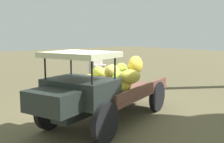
# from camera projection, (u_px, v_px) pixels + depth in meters

# --- Properties ---
(ground_plane) EXTENTS (60.00, 60.00, 0.00)m
(ground_plane) POSITION_uv_depth(u_px,v_px,m) (107.00, 115.00, 7.58)
(ground_plane) COLOR brown
(truck) EXTENTS (4.66, 2.82, 1.88)m
(truck) POSITION_uv_depth(u_px,v_px,m) (101.00, 88.00, 6.70)
(truck) COLOR #202725
(truck) RESTS_ON ground
(farmer) EXTENTS (0.52, 0.48, 1.74)m
(farmer) POSITION_uv_depth(u_px,v_px,m) (96.00, 73.00, 8.88)
(farmer) COLOR #374341
(farmer) RESTS_ON ground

